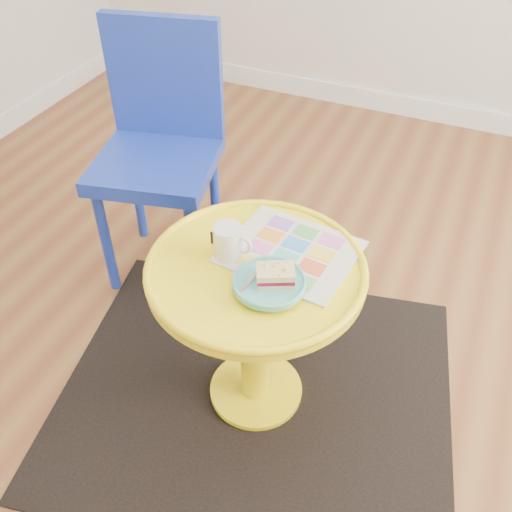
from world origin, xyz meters
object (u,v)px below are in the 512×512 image
at_px(newspaper, 290,252).
at_px(mug, 228,241).
at_px(side_table, 256,308).
at_px(plate, 269,283).
at_px(chair, 160,139).

relative_size(newspaper, mug, 3.13).
height_order(side_table, plate, plate).
bearing_deg(newspaper, mug, -143.98).
distance_m(side_table, chair, 0.83).
height_order(newspaper, plate, plate).
bearing_deg(plate, mug, 154.45).
height_order(chair, plate, chair).
xyz_separation_m(chair, plate, (0.69, -0.59, 0.04)).
height_order(newspaper, mug, mug).
bearing_deg(newspaper, chair, 154.51).
bearing_deg(plate, newspaper, 90.30).
xyz_separation_m(side_table, mug, (-0.09, 0.01, 0.22)).
distance_m(side_table, newspaper, 0.20).
distance_m(newspaper, plate, 0.16).
distance_m(side_table, mug, 0.24).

